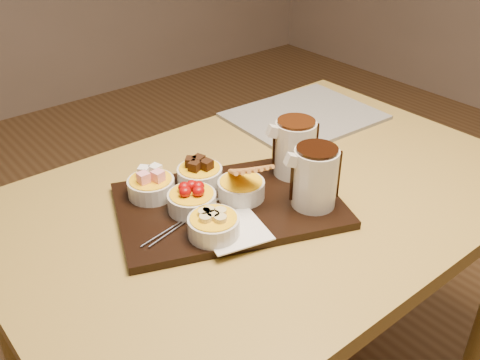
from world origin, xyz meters
TOP-DOWN VIEW (x-y plane):
  - dining_table at (0.00, 0.00)m, footprint 1.20×0.80m
  - serving_board at (-0.11, 0.00)m, footprint 0.54×0.45m
  - napkin at (-0.17, -0.08)m, footprint 0.15×0.15m
  - bowl_marshmallows at (-0.23, 0.13)m, footprint 0.10×0.10m
  - bowl_cake at (-0.12, 0.10)m, footprint 0.10×0.10m
  - bowl_strawberries at (-0.19, 0.03)m, footprint 0.10×0.10m
  - bowl_biscotti at (-0.08, 0.00)m, footprint 0.10×0.10m
  - bowl_bananas at (-0.21, -0.07)m, footprint 0.10×0.10m
  - pitcher_dark_chocolate at (0.02, -0.11)m, footprint 0.12×0.12m
  - pitcher_milk_chocolate at (0.07, 0.00)m, footprint 0.12×0.12m
  - fondue_skewers at (-0.21, 0.01)m, footprint 0.08×0.26m
  - newspaper at (0.34, 0.23)m, footprint 0.41×0.33m

SIDE VIEW (x-z plane):
  - dining_table at x=0.00m, z-range 0.28..1.03m
  - newspaper at x=0.34m, z-range 0.75..0.76m
  - serving_board at x=-0.11m, z-range 0.75..0.77m
  - napkin at x=-0.17m, z-range 0.77..0.77m
  - fondue_skewers at x=-0.21m, z-range 0.77..0.78m
  - bowl_marshmallows at x=-0.23m, z-range 0.77..0.81m
  - bowl_cake at x=-0.12m, z-range 0.77..0.81m
  - bowl_strawberries at x=-0.19m, z-range 0.77..0.81m
  - bowl_biscotti at x=-0.08m, z-range 0.77..0.81m
  - bowl_bananas at x=-0.21m, z-range 0.77..0.81m
  - pitcher_dark_chocolate at x=0.02m, z-range 0.77..0.89m
  - pitcher_milk_chocolate at x=0.07m, z-range 0.77..0.89m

